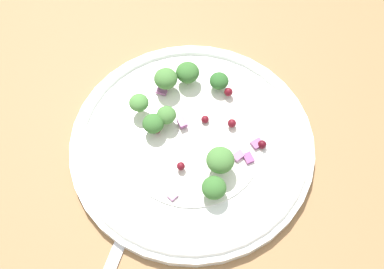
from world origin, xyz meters
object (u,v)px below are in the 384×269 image
plate (192,142)px  broccoli_floret_1 (139,103)px  broccoli_floret_0 (166,115)px  broccoli_floret_2 (214,188)px

plate → broccoli_floret_1: bearing=-11.5°
broccoli_floret_0 → plate: bearing=162.0°
plate → broccoli_floret_2: broccoli_floret_2 is taller
broccoli_floret_2 → plate: bearing=-49.9°
plate → broccoli_floret_0: size_ratio=12.28×
plate → broccoli_floret_2: (-4.27, 5.08, 1.98)cm
broccoli_floret_0 → broccoli_floret_1: bearing=-4.6°
broccoli_floret_0 → broccoli_floret_2: bearing=141.2°
plate → broccoli_floret_2: size_ratio=10.60×
plate → broccoli_floret_1: broccoli_floret_1 is taller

